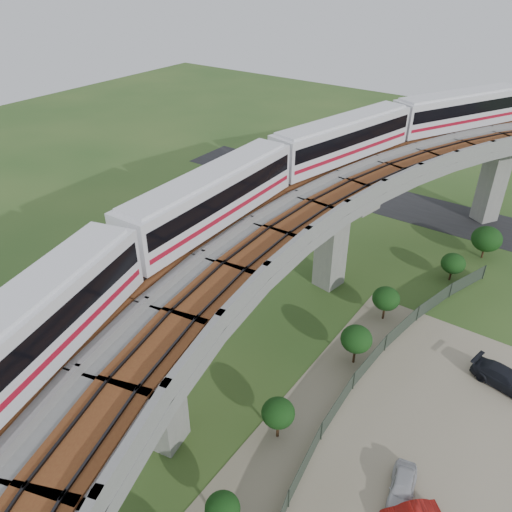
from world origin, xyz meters
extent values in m
plane|color=#2E5321|center=(0.00, 0.00, 0.00)|extent=(160.00, 160.00, 0.00)
cube|color=gray|center=(14.00, -2.00, 0.02)|extent=(18.00, 26.00, 0.04)
cube|color=#232326|center=(0.00, 30.00, 0.01)|extent=(60.00, 8.00, 0.03)
cube|color=#99968E|center=(9.12, 31.80, 4.20)|extent=(2.86, 2.93, 8.40)
cube|color=#99968E|center=(9.12, 31.80, 9.00)|extent=(7.21, 5.74, 1.20)
cube|color=#99968E|center=(0.91, 10.42, 4.20)|extent=(2.35, 2.51, 8.40)
cube|color=#99968E|center=(0.91, 10.42, 9.00)|extent=(7.31, 3.58, 1.20)
cube|color=#99968E|center=(0.91, -10.42, 4.20)|extent=(2.35, 2.51, 8.40)
cube|color=#99968E|center=(0.91, -10.42, 9.00)|extent=(7.31, 3.58, 1.20)
cube|color=gray|center=(6.19, 26.54, 10.00)|extent=(16.42, 20.91, 0.80)
cube|color=gray|center=(2.33, 28.44, 10.90)|extent=(8.66, 17.08, 1.00)
cube|color=gray|center=(10.04, 24.64, 10.90)|extent=(8.66, 17.08, 1.00)
cube|color=brown|center=(4.21, 27.51, 10.46)|extent=(10.68, 18.08, 0.12)
cube|color=black|center=(4.21, 27.51, 10.58)|extent=(9.69, 17.59, 0.12)
cube|color=brown|center=(8.16, 25.56, 10.46)|extent=(10.68, 18.08, 0.12)
cube|color=black|center=(8.16, 25.56, 10.58)|extent=(9.69, 17.59, 0.12)
cube|color=gray|center=(0.70, 9.13, 10.00)|extent=(11.77, 20.03, 0.80)
cube|color=gray|center=(-3.55, 9.78, 10.90)|extent=(3.22, 18.71, 1.00)
cube|color=gray|center=(4.95, 8.47, 10.90)|extent=(3.22, 18.71, 1.00)
cube|color=brown|center=(-1.48, 9.46, 10.46)|extent=(5.44, 19.05, 0.12)
cube|color=black|center=(-1.48, 9.46, 10.58)|extent=(4.35, 18.88, 0.12)
cube|color=brown|center=(2.87, 8.79, 10.46)|extent=(5.44, 19.05, 0.12)
cube|color=black|center=(2.87, 8.79, 10.58)|extent=(4.35, 18.88, 0.12)
cube|color=gray|center=(0.70, -9.13, 10.00)|extent=(11.77, 20.03, 0.80)
cube|color=gray|center=(-3.55, -9.78, 10.90)|extent=(3.22, 18.71, 1.00)
cube|color=gray|center=(4.95, -8.47, 10.90)|extent=(3.22, 18.71, 1.00)
cube|color=brown|center=(-1.48, -9.46, 10.46)|extent=(5.44, 19.05, 0.12)
cube|color=black|center=(-1.48, -9.46, 10.58)|extent=(4.35, 18.88, 0.12)
cube|color=brown|center=(2.87, -8.79, 10.46)|extent=(5.44, 19.05, 0.12)
cube|color=black|center=(2.87, -8.79, 10.58)|extent=(4.35, 18.88, 0.12)
cube|color=white|center=(0.13, -16.87, 12.24)|extent=(6.67, 15.17, 3.20)
cube|color=white|center=(0.13, -16.87, 13.94)|extent=(5.94, 14.30, 0.22)
cube|color=black|center=(0.13, -16.87, 12.69)|extent=(6.56, 14.61, 1.15)
cube|color=#B01128|center=(0.13, -16.87, 11.49)|extent=(6.56, 14.61, 0.30)
cube|color=black|center=(0.13, -16.87, 10.78)|extent=(5.29, 12.79, 0.28)
cube|color=white|center=(-2.18, -1.48, 12.24)|extent=(3.06, 15.06, 3.20)
cube|color=white|center=(-2.18, -1.48, 13.94)|extent=(2.50, 14.30, 0.22)
cube|color=black|center=(-2.18, -1.48, 12.69)|extent=(3.10, 14.46, 1.15)
cube|color=#B01128|center=(-2.18, -1.48, 11.49)|extent=(3.10, 14.46, 0.30)
cube|color=black|center=(-2.18, -1.48, 10.78)|extent=(2.20, 12.79, 0.28)
cube|color=white|center=(-0.60, 14.00, 12.24)|extent=(6.01, 15.22, 3.20)
cube|color=white|center=(-0.60, 14.00, 13.94)|extent=(5.31, 14.37, 0.22)
cube|color=black|center=(-0.60, 14.00, 12.69)|extent=(5.93, 14.65, 1.15)
cube|color=#B01128|center=(-0.60, 14.00, 11.49)|extent=(5.93, 14.65, 0.30)
cube|color=black|center=(-0.60, 14.00, 10.78)|extent=(4.72, 12.85, 0.28)
cube|color=white|center=(4.77, 28.60, 12.24)|extent=(9.30, 14.56, 3.20)
cube|color=white|center=(4.77, 28.60, 13.94)|extent=(8.47, 13.65, 0.22)
cube|color=black|center=(4.77, 28.60, 12.69)|extent=(9.07, 14.06, 1.15)
cube|color=#B01128|center=(4.77, 28.60, 11.49)|extent=(9.07, 14.06, 0.30)
cube|color=black|center=(4.77, 28.60, 10.78)|extent=(7.55, 12.20, 0.28)
cylinder|color=#2D382D|center=(12.25, 19.29, 0.75)|extent=(0.08, 0.08, 1.50)
cube|color=#2D382D|center=(11.38, 16.98, 0.75)|extent=(1.69, 4.77, 1.40)
cylinder|color=#2D382D|center=(10.62, 14.63, 0.75)|extent=(0.08, 0.08, 1.50)
cube|color=#2D382D|center=(9.98, 12.24, 0.75)|extent=(1.23, 4.91, 1.40)
cylinder|color=#2D382D|center=(9.45, 9.83, 0.75)|extent=(0.08, 0.08, 1.50)
cube|color=#2D382D|center=(9.03, 7.39, 0.75)|extent=(0.75, 4.99, 1.40)
cylinder|color=#2D382D|center=(8.74, 4.94, 0.75)|extent=(0.08, 0.08, 1.50)
cube|color=#2D382D|center=(8.56, 2.47, 0.75)|extent=(0.27, 5.04, 1.40)
cylinder|color=#2D382D|center=(8.50, 0.00, 0.75)|extent=(0.08, 0.08, 1.50)
cube|color=#2D382D|center=(8.56, -2.47, 0.75)|extent=(0.27, 5.04, 1.40)
cylinder|color=#2D382D|center=(8.74, -4.94, 0.75)|extent=(0.08, 0.08, 1.50)
cube|color=#2D382D|center=(9.03, -7.39, 0.75)|extent=(0.75, 4.99, 1.40)
cylinder|color=#2D382D|center=(9.45, -9.83, 0.75)|extent=(0.08, 0.08, 1.50)
cylinder|color=#382314|center=(11.18, 23.17, 0.62)|extent=(0.18, 0.18, 1.25)
ellipsoid|color=#163310|center=(11.18, 23.17, 2.11)|extent=(2.86, 2.86, 2.43)
cylinder|color=#382314|center=(9.78, 17.40, 0.56)|extent=(0.18, 0.18, 1.12)
ellipsoid|color=#163310|center=(9.78, 17.40, 1.77)|extent=(2.17, 2.17, 1.84)
cylinder|color=#382314|center=(7.06, 8.48, 0.70)|extent=(0.18, 0.18, 1.40)
ellipsoid|color=#163310|center=(7.06, 8.48, 2.06)|extent=(2.21, 2.21, 1.88)
cylinder|color=#382314|center=(7.35, 2.42, 0.79)|extent=(0.18, 0.18, 1.57)
ellipsoid|color=#163310|center=(7.35, 2.42, 2.26)|extent=(2.28, 2.28, 1.94)
cylinder|color=#382314|center=(6.39, -6.29, 0.75)|extent=(0.18, 0.18, 1.51)
ellipsoid|color=#163310|center=(6.39, -6.29, 2.13)|extent=(2.06, 2.06, 1.75)
ellipsoid|color=#163310|center=(7.41, -12.94, 2.09)|extent=(1.81, 1.81, 1.54)
imported|color=silver|center=(14.15, -5.56, 0.62)|extent=(2.10, 3.65, 1.17)
imported|color=black|center=(16.90, 6.36, 0.70)|extent=(4.87, 2.76, 1.33)
camera|label=1|loc=(17.24, -23.86, 25.99)|focal=35.00mm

